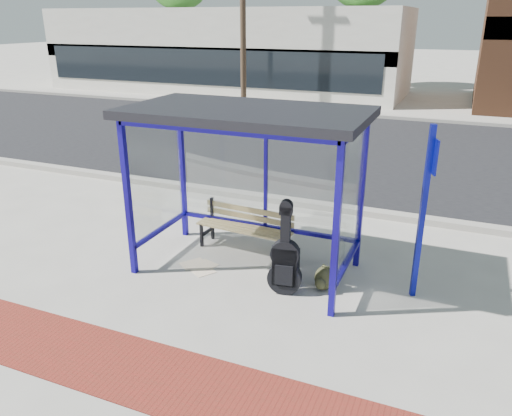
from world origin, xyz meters
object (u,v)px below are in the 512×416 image
at_px(guitar_bag, 285,262).
at_px(suitcase, 285,264).
at_px(bench, 245,226).
at_px(backpack, 324,279).

relative_size(guitar_bag, suitcase, 2.15).
height_order(bench, suitcase, bench).
xyz_separation_m(bench, guitar_bag, (1.05, -1.06, 0.05)).
distance_m(suitcase, backpack, 0.58).
distance_m(guitar_bag, backpack, 0.64).
xyz_separation_m(guitar_bag, suitcase, (-0.10, 0.31, -0.19)).
bearing_deg(backpack, guitar_bag, -133.64).
relative_size(suitcase, backpack, 1.74).
height_order(bench, guitar_bag, guitar_bag).
distance_m(bench, guitar_bag, 1.49).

